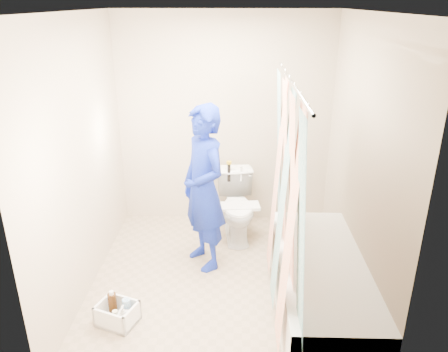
{
  "coord_description": "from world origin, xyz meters",
  "views": [
    {
      "loc": [
        0.14,
        -3.49,
        2.48
      ],
      "look_at": [
        0.03,
        0.25,
        0.97
      ],
      "focal_mm": 35.0,
      "sensor_mm": 36.0,
      "label": 1
    }
  ],
  "objects_px": {
    "bathtub": "(320,284)",
    "toilet": "(237,207)",
    "plumber": "(204,189)",
    "cleaning_caddy": "(118,315)"
  },
  "relations": [
    {
      "from": "bathtub",
      "to": "toilet",
      "type": "height_order",
      "value": "toilet"
    },
    {
      "from": "toilet",
      "to": "plumber",
      "type": "bearing_deg",
      "value": -127.09
    },
    {
      "from": "toilet",
      "to": "cleaning_caddy",
      "type": "bearing_deg",
      "value": -129.72
    },
    {
      "from": "bathtub",
      "to": "plumber",
      "type": "distance_m",
      "value": 1.36
    },
    {
      "from": "cleaning_caddy",
      "to": "bathtub",
      "type": "bearing_deg",
      "value": 28.26
    },
    {
      "from": "bathtub",
      "to": "toilet",
      "type": "relative_size",
      "value": 2.41
    },
    {
      "from": "bathtub",
      "to": "toilet",
      "type": "distance_m",
      "value": 1.44
    },
    {
      "from": "bathtub",
      "to": "toilet",
      "type": "bearing_deg",
      "value": 118.66
    },
    {
      "from": "bathtub",
      "to": "cleaning_caddy",
      "type": "height_order",
      "value": "bathtub"
    },
    {
      "from": "toilet",
      "to": "plumber",
      "type": "xyz_separation_m",
      "value": [
        -0.33,
        -0.54,
        0.45
      ]
    }
  ]
}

